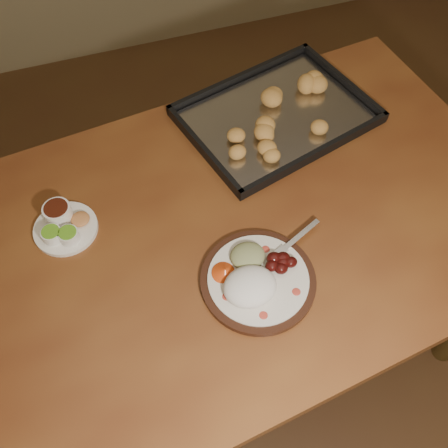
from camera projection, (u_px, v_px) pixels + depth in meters
name	position (u px, v px, depth m)	size (l,w,h in m)	color
ground	(302.00, 385.00, 1.73)	(4.00, 4.00, 0.00)	#52381C
dining_table	(226.00, 247.00, 1.28)	(1.60, 1.07, 0.75)	brown
dinner_plate	(256.00, 278.00, 1.10)	(0.32, 0.26, 0.06)	black
condiment_saucer	(63.00, 225.00, 1.18)	(0.15, 0.15, 0.05)	white
baking_tray	(276.00, 114.00, 1.38)	(0.57, 0.48, 0.05)	black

